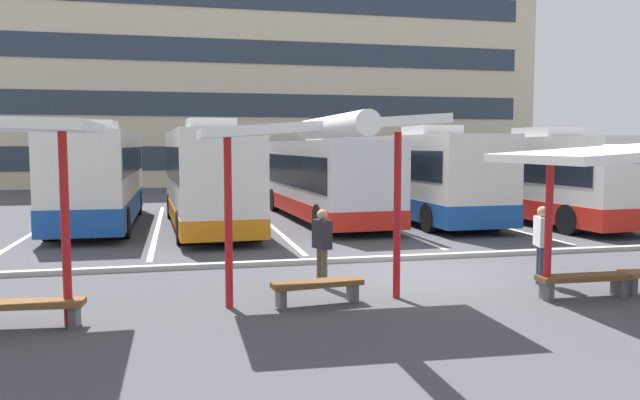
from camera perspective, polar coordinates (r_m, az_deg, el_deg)
The scene contains 21 objects.
ground_plane at distance 14.34m, azimuth 9.03°, elevation -6.76°, with size 160.00×160.00×0.00m, color #47474C.
terminal_building at distance 51.86m, azimuth -7.04°, elevation 12.01°, with size 43.64×14.45×21.24m.
coach_bus_0 at distance 23.90m, azimuth -19.55°, elevation 1.92°, with size 2.55×10.27×3.75m.
coach_bus_1 at distance 22.17m, azimuth -10.27°, elevation 2.04°, with size 3.00×10.24×3.77m.
coach_bus_2 at distance 24.20m, azimuth 0.32°, elevation 1.92°, with size 3.13×10.92×3.44m.
coach_bus_3 at distance 25.16m, azimuth 8.77°, elevation 2.19°, with size 2.88×11.33×3.64m.
coach_bus_4 at distance 25.77m, azimuth 17.90°, elevation 2.00°, with size 3.42×11.92×3.57m.
lane_stripe_0 at distance 23.62m, azimuth -24.39°, elevation -2.50°, with size 0.16×14.00×0.01m, color white.
lane_stripe_1 at distance 23.14m, azimuth -14.62°, elevation -2.36°, with size 0.16×14.00×0.01m, color white.
lane_stripe_2 at distance 23.36m, azimuth -4.73°, elevation -2.14°, with size 0.16×14.00×0.01m, color white.
lane_stripe_3 at distance 24.24m, azimuth 4.70°, elevation -1.88°, with size 0.16×14.00×0.01m, color white.
lane_stripe_4 at distance 25.73m, azimuth 13.25°, elevation -1.60°, with size 0.16×14.00×0.01m, color white.
lane_stripe_5 at distance 27.72m, azimuth 20.72°, elevation -1.32°, with size 0.16×14.00×0.01m, color white.
bench_1 at distance 11.06m, azimuth -25.04°, elevation -8.94°, with size 1.70×0.59×0.45m.
waiting_shelter_1 at distance 11.11m, azimuth -0.14°, elevation 6.25°, with size 4.18×4.58×3.46m.
bench_2 at distance 11.48m, azimuth -0.23°, elevation -7.95°, with size 1.73×0.63×0.45m.
waiting_shelter_2 at distance 13.12m, azimuth 27.07°, elevation 3.65°, with size 4.28×5.30×2.99m.
bench_3 at distance 13.00m, azimuth 22.95°, elevation -6.80°, with size 1.84×0.47×0.45m.
platform_kerb at distance 15.98m, azimuth 6.61°, elevation -5.29°, with size 44.00×0.24×0.12m, color #ADADA8.
waiting_passenger_0 at distance 13.79m, azimuth 19.63°, elevation -3.44°, with size 0.33×0.52×1.65m.
waiting_passenger_2 at distance 12.84m, azimuth 0.19°, elevation -3.91°, with size 0.35×0.51×1.61m.
Camera 1 is at (-5.25, -13.02, 2.92)m, focal length 34.97 mm.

